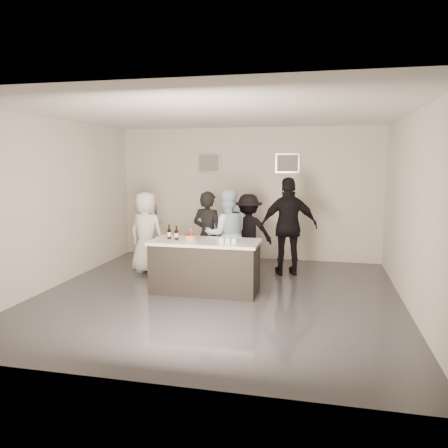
# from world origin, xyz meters

# --- Properties ---
(floor) EXTENTS (6.00, 6.00, 0.00)m
(floor) POSITION_xyz_m (0.00, 0.00, 0.00)
(floor) COLOR #3D3D42
(floor) RESTS_ON ground
(ceiling) EXTENTS (6.00, 6.00, 0.00)m
(ceiling) POSITION_xyz_m (0.00, 0.00, 3.00)
(ceiling) COLOR white
(wall_back) EXTENTS (6.00, 0.04, 3.00)m
(wall_back) POSITION_xyz_m (0.00, 3.00, 1.50)
(wall_back) COLOR beige
(wall_back) RESTS_ON ground
(wall_front) EXTENTS (6.00, 0.04, 3.00)m
(wall_front) POSITION_xyz_m (0.00, -3.00, 1.50)
(wall_front) COLOR beige
(wall_front) RESTS_ON ground
(wall_left) EXTENTS (0.04, 6.00, 3.00)m
(wall_left) POSITION_xyz_m (-3.00, 0.00, 1.50)
(wall_left) COLOR beige
(wall_left) RESTS_ON ground
(wall_right) EXTENTS (0.04, 6.00, 3.00)m
(wall_right) POSITION_xyz_m (3.00, 0.00, 1.50)
(wall_right) COLOR beige
(wall_right) RESTS_ON ground
(picture_left) EXTENTS (0.54, 0.04, 0.44)m
(picture_left) POSITION_xyz_m (-0.90, 2.97, 2.20)
(picture_left) COLOR #B2B2B7
(picture_left) RESTS_ON wall_back
(picture_right) EXTENTS (0.54, 0.04, 0.44)m
(picture_right) POSITION_xyz_m (0.90, 2.97, 2.20)
(picture_right) COLOR #B2B2B7
(picture_right) RESTS_ON wall_back
(bar_counter) EXTENTS (1.86, 0.86, 0.90)m
(bar_counter) POSITION_xyz_m (-0.26, 0.19, 0.45)
(bar_counter) COLOR white
(bar_counter) RESTS_ON ground
(cake) EXTENTS (0.21, 0.21, 0.07)m
(cake) POSITION_xyz_m (-0.53, 0.18, 0.94)
(cake) COLOR orange
(cake) RESTS_ON bar_counter
(beer_bottle_a) EXTENTS (0.07, 0.07, 0.26)m
(beer_bottle_a) POSITION_xyz_m (-0.91, 0.19, 1.03)
(beer_bottle_a) COLOR black
(beer_bottle_a) RESTS_ON bar_counter
(beer_bottle_b) EXTENTS (0.07, 0.07, 0.26)m
(beer_bottle_b) POSITION_xyz_m (-0.76, 0.14, 1.03)
(beer_bottle_b) COLOR black
(beer_bottle_b) RESTS_ON bar_counter
(tumbler_cluster) EXTENTS (0.30, 0.19, 0.08)m
(tumbler_cluster) POSITION_xyz_m (0.16, 0.12, 0.94)
(tumbler_cluster) COLOR orange
(tumbler_cluster) RESTS_ON bar_counter
(candles) EXTENTS (0.24, 0.08, 0.01)m
(candles) POSITION_xyz_m (-0.60, -0.07, 0.90)
(candles) COLOR pink
(candles) RESTS_ON bar_counter
(person_main_black) EXTENTS (0.69, 0.53, 1.69)m
(person_main_black) POSITION_xyz_m (-0.43, 1.01, 0.85)
(person_main_black) COLOR black
(person_main_black) RESTS_ON ground
(person_main_blue) EXTENTS (1.02, 0.91, 1.74)m
(person_main_blue) POSITION_xyz_m (-0.07, 1.04, 0.87)
(person_main_blue) COLOR silver
(person_main_blue) RESTS_ON ground
(person_guest_left) EXTENTS (0.92, 0.73, 1.64)m
(person_guest_left) POSITION_xyz_m (-1.76, 1.22, 0.82)
(person_guest_left) COLOR white
(person_guest_left) RESTS_ON ground
(person_guest_right) EXTENTS (1.22, 0.75, 1.94)m
(person_guest_right) POSITION_xyz_m (1.05, 1.67, 0.97)
(person_guest_right) COLOR black
(person_guest_right) RESTS_ON ground
(person_guest_back) EXTENTS (1.15, 0.88, 1.57)m
(person_guest_back) POSITION_xyz_m (0.19, 1.97, 0.79)
(person_guest_back) COLOR black
(person_guest_back) RESTS_ON ground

